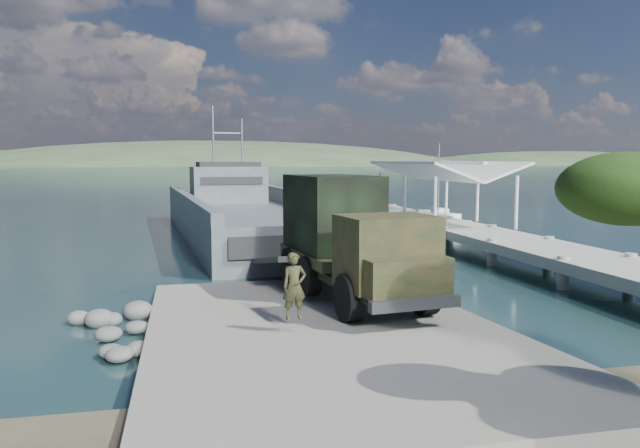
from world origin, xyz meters
The scene contains 10 objects.
ground centered at (0.00, 0.00, 0.00)m, with size 1400.00×1400.00×0.00m, color #19353D.
boat_ramp centered at (0.00, -1.00, 0.25)m, with size 10.00×18.00×0.50m, color gray.
shoreline_rocks centered at (-6.20, 0.50, 0.00)m, with size 3.20×5.60×0.90m, color #5F605D, non-canonical shape.
distant_headlands centered at (50.00, 560.00, 0.00)m, with size 1000.00×240.00×48.00m, color #35492D, non-canonical shape.
pier centered at (13.00, 18.77, 1.60)m, with size 6.40×44.00×6.10m.
landing_craft centered at (0.82, 24.44, 0.87)m, with size 11.25×36.28×10.63m.
military_truck centered at (1.79, 2.53, 2.62)m, with size 3.87×9.44×4.26m.
soldier centered at (-0.93, -1.71, 1.44)m, with size 0.69×0.45×1.88m, color black.
sailboat_near centered at (16.05, 27.27, 0.36)m, with size 3.57×5.81×6.82m.
sailboat_far centered at (18.76, 34.01, 0.32)m, with size 1.72×4.95×5.93m.
Camera 1 is at (-4.00, -18.53, 5.33)m, focal length 35.00 mm.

